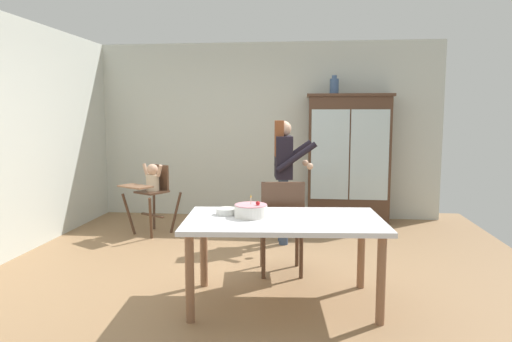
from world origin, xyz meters
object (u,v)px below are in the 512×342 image
Objects in this scene: dining_table at (284,228)px; birthday_cake at (251,211)px; adult_person at (284,166)px; china_cabinet at (348,158)px; dining_chair_far_side at (282,221)px; high_chair_with_toddler at (152,186)px; ceramic_vase at (334,86)px; serving_bowl at (226,211)px.

birthday_cake is (-0.28, 0.02, 0.14)m from dining_table.
china_cabinet is at bearing -42.75° from adult_person.
adult_person is at bearing 92.88° from dining_table.
china_cabinet is 2.66m from dining_chair_far_side.
high_chair_with_toddler is at bearing 74.07° from adult_person.
ceramic_vase is 3.51m from serving_bowl.
dining_table is (-0.80, -3.19, -0.30)m from china_cabinet.
dining_table is 9.52× the size of serving_bowl.
serving_bowl is (-0.22, 0.07, -0.03)m from birthday_cake.
dining_chair_far_side is at bearing -8.44° from high_chair_with_toddler.
dining_table is at bearing -104.02° from china_cabinet.
adult_person is 1.59× the size of dining_chair_far_side.
serving_bowl is at bearing 169.30° from dining_table.
ceramic_vase reaches higher than china_cabinet.
serving_bowl is at bearing -25.99° from high_chair_with_toddler.
china_cabinet reaches higher than high_chair_with_toddler.
dining_chair_far_side is (1.82, -1.46, -0.10)m from high_chair_with_toddler.
birthday_cake is at bearing -104.98° from ceramic_vase.
china_cabinet is 3.36m from serving_bowl.
adult_person reaches higher than high_chair_with_toddler.
dining_chair_far_side is (0.23, 0.67, -0.24)m from birthday_cake.
china_cabinet is 6.79× the size of birthday_cake.
ceramic_vase is (-0.23, 0.00, 1.06)m from china_cabinet.
china_cabinet is 7.04× the size of ceramic_vase.
ceramic_vase is at bearing 70.92° from serving_bowl.
birthday_cake is at bearing 63.52° from dining_chair_far_side.
dining_chair_far_side reaches higher than serving_bowl.
adult_person is (1.78, -0.25, 0.31)m from high_chair_with_toddler.
ceramic_vase reaches higher than dining_table.
adult_person is at bearing 77.35° from serving_bowl.
serving_bowl is 0.78m from dining_chair_far_side.
high_chair_with_toddler is 1.82m from adult_person.
adult_person reaches higher than dining_table.
high_chair_with_toddler is 2.34m from dining_chair_far_side.
ceramic_vase is at bearing 75.02° from birthday_cake.
adult_person is 1.93m from dining_table.
serving_bowl is 0.19× the size of dining_chair_far_side.
high_chair_with_toddler reaches higher than dining_table.
ceramic_vase is 0.96× the size of birthday_cake.
china_cabinet is 10.56× the size of serving_bowl.
birthday_cake is (-1.07, -3.16, -0.16)m from china_cabinet.
adult_person is (-0.66, -1.28, -1.05)m from ceramic_vase.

